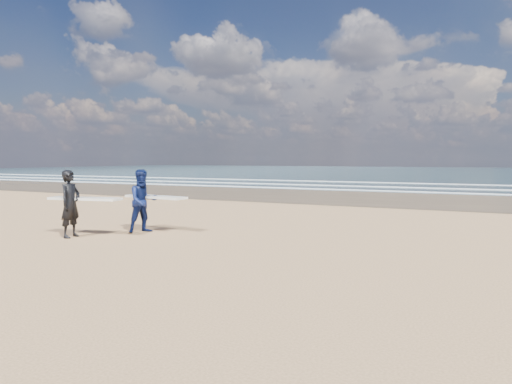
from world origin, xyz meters
The scene contains 2 objects.
surfer_near centered at (-0.23, 0.23, 0.98)m, with size 2.26×1.18×1.94m.
surfer_far centered at (1.06, 1.81, 0.97)m, with size 2.25×1.32×1.93m.
Camera 1 is at (10.20, -9.19, 2.26)m, focal length 32.00 mm.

